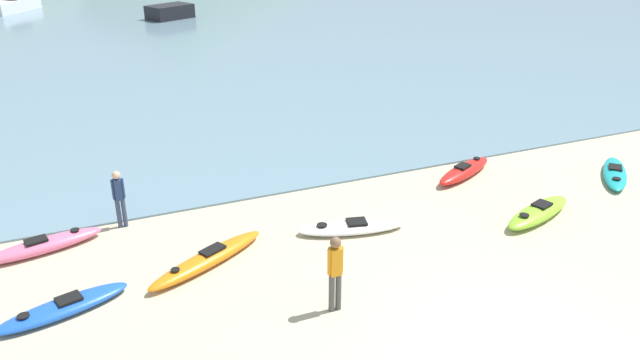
% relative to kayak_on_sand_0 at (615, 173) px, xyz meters
% --- Properties ---
extents(bay_water, '(160.00, 70.00, 0.06)m').
position_rel_kayak_on_sand_0_xyz_m(bay_water, '(-8.15, 37.80, -0.10)').
color(bay_water, slate).
rests_on(bay_water, ground_plane).
extents(kayak_on_sand_0, '(2.35, 2.39, 0.30)m').
position_rel_kayak_on_sand_0_xyz_m(kayak_on_sand_0, '(0.00, 0.00, 0.00)').
color(kayak_on_sand_0, teal).
rests_on(kayak_on_sand_0, ground_plane).
extents(kayak_on_sand_1, '(2.76, 1.57, 0.39)m').
position_rel_kayak_on_sand_0_xyz_m(kayak_on_sand_1, '(-3.96, -1.22, 0.04)').
color(kayak_on_sand_1, '#8CCC2D').
rests_on(kayak_on_sand_1, ground_plane).
extents(kayak_on_sand_2, '(2.82, 1.36, 0.29)m').
position_rel_kayak_on_sand_0_xyz_m(kayak_on_sand_2, '(-8.79, 0.05, -0.01)').
color(kayak_on_sand_2, white).
rests_on(kayak_on_sand_2, ground_plane).
extents(kayak_on_sand_3, '(2.78, 1.40, 0.31)m').
position_rel_kayak_on_sand_0_xyz_m(kayak_on_sand_3, '(-15.62, -0.77, 0.01)').
color(kayak_on_sand_3, blue).
rests_on(kayak_on_sand_3, ground_plane).
extents(kayak_on_sand_4, '(3.19, 2.05, 0.36)m').
position_rel_kayak_on_sand_0_xyz_m(kayak_on_sand_4, '(-12.50, -0.11, 0.03)').
color(kayak_on_sand_4, orange).
rests_on(kayak_on_sand_4, ground_plane).
extents(kayak_on_sand_5, '(2.82, 1.22, 0.38)m').
position_rel_kayak_on_sand_0_xyz_m(kayak_on_sand_5, '(-15.94, 2.00, 0.04)').
color(kayak_on_sand_5, '#E5668C').
rests_on(kayak_on_sand_5, ground_plane).
extents(kayak_on_sand_6, '(2.67, 1.69, 0.41)m').
position_rel_kayak_on_sand_0_xyz_m(kayak_on_sand_6, '(-4.14, 1.84, 0.05)').
color(kayak_on_sand_6, red).
rests_on(kayak_on_sand_6, ground_plane).
extents(person_near_foreground, '(0.34, 0.23, 1.68)m').
position_rel_kayak_on_sand_0_xyz_m(person_near_foreground, '(-10.53, -2.81, 0.83)').
color(person_near_foreground, '#4C4C4C').
rests_on(person_near_foreground, ground_plane).
extents(person_near_waterline, '(0.31, 0.21, 1.54)m').
position_rel_kayak_on_sand_0_xyz_m(person_near_waterline, '(-14.05, 2.56, 0.75)').
color(person_near_waterline, '#384260').
rests_on(person_near_waterline, ground_plane).
extents(moored_boat_0, '(3.52, 2.99, 0.96)m').
position_rel_kayak_on_sand_0_xyz_m(moored_boat_0, '(-7.08, 33.32, 0.41)').
color(moored_boat_0, black).
rests_on(moored_boat_0, bay_water).
extents(moored_boat_1, '(3.89, 4.40, 1.40)m').
position_rel_kayak_on_sand_0_xyz_m(moored_boat_1, '(-17.33, 41.27, 0.42)').
color(moored_boat_1, white).
rests_on(moored_boat_1, bay_water).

